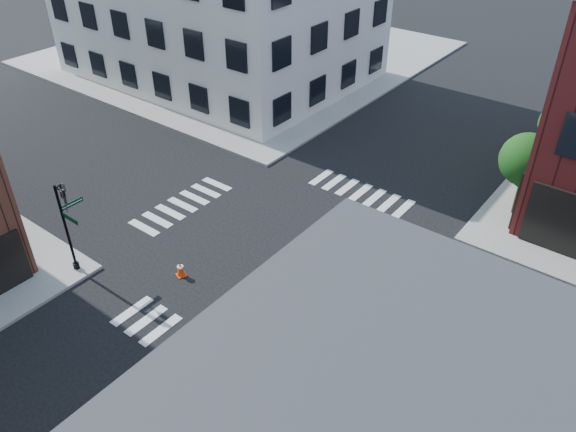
{
  "coord_description": "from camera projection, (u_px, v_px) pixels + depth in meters",
  "views": [
    {
      "loc": [
        13.06,
        -16.63,
        16.75
      ],
      "look_at": [
        0.41,
        -0.23,
        2.5
      ],
      "focal_mm": 35.0,
      "sensor_mm": 36.0,
      "label": 1
    }
  ],
  "objects": [
    {
      "name": "ground",
      "position": [
        284.0,
        254.0,
        26.92
      ],
      "size": [
        120.0,
        120.0,
        0.0
      ],
      "primitive_type": "plane",
      "color": "black",
      "rests_on": "ground"
    },
    {
      "name": "sidewalk_nw",
      "position": [
        244.0,
        52.0,
        51.14
      ],
      "size": [
        30.0,
        30.0,
        0.15
      ],
      "primitive_type": "cube",
      "color": "gray",
      "rests_on": "ground"
    },
    {
      "name": "building_nw",
      "position": [
        218.0,
        5.0,
        43.79
      ],
      "size": [
        22.0,
        16.0,
        11.0
      ],
      "primitive_type": "cube",
      "color": "silver",
      "rests_on": "ground"
    },
    {
      "name": "tree_near",
      "position": [
        527.0,
        163.0,
        27.83
      ],
      "size": [
        2.69,
        2.69,
        4.49
      ],
      "color": "black",
      "rests_on": "ground"
    },
    {
      "name": "tree_far",
      "position": [
        561.0,
        126.0,
        31.91
      ],
      "size": [
        2.43,
        2.43,
        4.07
      ],
      "color": "black",
      "rests_on": "ground"
    },
    {
      "name": "signal_pole",
      "position": [
        67.0,
        219.0,
        24.32
      ],
      "size": [
        1.29,
        1.24,
        4.6
      ],
      "color": "black",
      "rests_on": "ground"
    },
    {
      "name": "box_truck",
      "position": [
        468.0,
        343.0,
        19.87
      ],
      "size": [
        7.7,
        2.7,
        3.43
      ],
      "rotation": [
        0.0,
        0.0,
        0.06
      ],
      "color": "silver",
      "rests_on": "ground"
    },
    {
      "name": "traffic_cone",
      "position": [
        181.0,
        269.0,
        25.41
      ],
      "size": [
        0.53,
        0.53,
        0.76
      ],
      "rotation": [
        0.0,
        0.0,
        -0.36
      ],
      "color": "#ED3D0A",
      "rests_on": "ground"
    }
  ]
}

